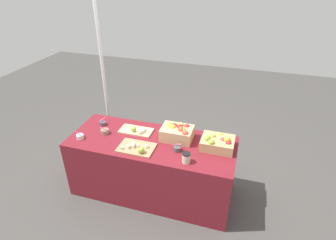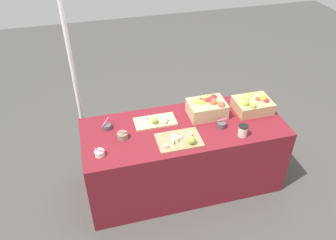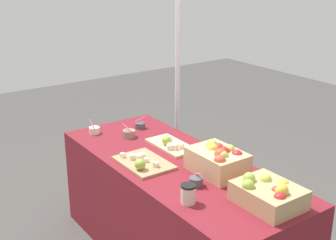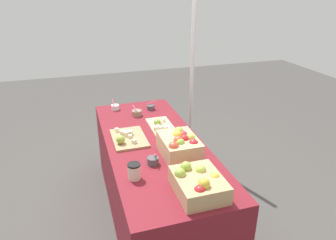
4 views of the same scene
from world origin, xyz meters
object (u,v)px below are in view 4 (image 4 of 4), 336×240
at_px(sample_bowl_mid, 151,107).
at_px(tent_pole, 192,70).
at_px(apple_crate_left, 199,183).
at_px(cutting_board_front, 128,138).
at_px(cutting_board_back, 161,126).
at_px(sample_bowl_near, 153,161).
at_px(sample_bowl_far, 137,113).
at_px(coffee_cup, 134,171).
at_px(apple_crate_middle, 180,145).
at_px(sample_bowl_extra, 115,107).

relative_size(sample_bowl_mid, tent_pole, 0.05).
height_order(apple_crate_left, cutting_board_front, apple_crate_left).
bearing_deg(sample_bowl_mid, cutting_board_back, -3.39).
xyz_separation_m(sample_bowl_near, sample_bowl_far, (-0.91, 0.08, 0.00)).
distance_m(cutting_board_back, sample_bowl_near, 0.61).
xyz_separation_m(apple_crate_left, coffee_cup, (-0.27, -0.34, -0.01)).
xyz_separation_m(apple_crate_middle, coffee_cup, (0.20, -0.39, -0.03)).
bearing_deg(cutting_board_back, tent_pole, 140.68).
bearing_deg(coffee_cup, sample_bowl_near, 129.94).
distance_m(sample_bowl_far, sample_bowl_extra, 0.28).
relative_size(coffee_cup, tent_pole, 0.05).
distance_m(apple_crate_middle, coffee_cup, 0.44).
height_order(cutting_board_front, sample_bowl_extra, sample_bowl_extra).
xyz_separation_m(cutting_board_front, tent_pole, (-0.83, 0.89, 0.30)).
bearing_deg(coffee_cup, sample_bowl_extra, 177.10).
relative_size(cutting_board_back, sample_bowl_mid, 3.98).
bearing_deg(sample_bowl_far, coffee_cup, -13.02).
bearing_deg(cutting_board_front, sample_bowl_far, 159.39).
distance_m(cutting_board_front, tent_pole, 1.25).
bearing_deg(cutting_board_back, sample_bowl_mid, 176.61).
height_order(sample_bowl_near, sample_bowl_far, sample_bowl_far).
distance_m(sample_bowl_near, sample_bowl_mid, 1.06).
height_order(sample_bowl_near, tent_pole, tent_pole).
bearing_deg(tent_pole, sample_bowl_near, -31.98).
height_order(cutting_board_back, coffee_cup, coffee_cup).
bearing_deg(sample_bowl_far, apple_crate_left, 4.43).
bearing_deg(tent_pole, sample_bowl_mid, -66.63).
xyz_separation_m(cutting_board_back, sample_bowl_mid, (-0.45, 0.03, 0.01)).
bearing_deg(sample_bowl_near, sample_bowl_extra, -175.01).
xyz_separation_m(cutting_board_front, sample_bowl_near, (0.43, 0.10, 0.01)).
relative_size(apple_crate_middle, tent_pole, 0.17).
bearing_deg(sample_bowl_extra, apple_crate_left, 10.33).
bearing_deg(coffee_cup, tent_pole, 145.78).
relative_size(apple_crate_middle, sample_bowl_far, 3.35).
bearing_deg(sample_bowl_extra, sample_bowl_far, 38.88).
relative_size(apple_crate_middle, coffee_cup, 3.20).
distance_m(cutting_board_back, sample_bowl_far, 0.37).
relative_size(apple_crate_middle, cutting_board_back, 0.90).
relative_size(cutting_board_front, coffee_cup, 3.55).
distance_m(apple_crate_left, cutting_board_back, 0.98).
bearing_deg(sample_bowl_mid, sample_bowl_far, -55.58).
height_order(sample_bowl_mid, sample_bowl_far, sample_bowl_far).
distance_m(sample_bowl_mid, coffee_cup, 1.23).
distance_m(apple_crate_left, coffee_cup, 0.43).
relative_size(apple_crate_left, sample_bowl_mid, 3.55).
height_order(cutting_board_front, sample_bowl_far, sample_bowl_far).
bearing_deg(apple_crate_middle, sample_bowl_mid, 178.46).
xyz_separation_m(apple_crate_middle, tent_pole, (-1.20, 0.56, 0.23)).
bearing_deg(sample_bowl_extra, cutting_board_front, -0.34).
bearing_deg(sample_bowl_extra, sample_bowl_mid, 73.53).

